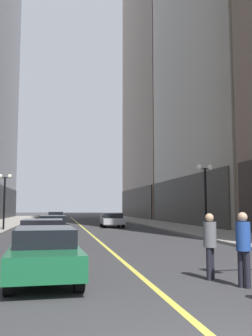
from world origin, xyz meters
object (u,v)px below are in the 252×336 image
car_green (44,251)px  street_lamp_right_mid (205,184)px  car_black (53,225)px  pedestrian_in_grey_suit (210,241)px  pedestrian_in_blue_hoodie (243,243)px  car_maroon (42,233)px  car_grey (56,217)px  street_lamp_left_far (5,189)px  car_silver (112,219)px

car_green → street_lamp_right_mid: 14.66m
street_lamp_right_mid → car_black: bearing=158.5°
pedestrian_in_grey_suit → pedestrian_in_blue_hoodie: bearing=-70.1°
car_maroon → car_grey: bearing=89.3°
car_maroon → car_black: size_ratio=1.00×
car_grey → pedestrian_in_grey_suit: bearing=-83.4°
car_black → pedestrian_in_blue_hoodie: bearing=-74.5°
car_black → street_lamp_left_far: 7.33m
car_black → street_lamp_left_far: (-3.82, 5.72, 2.54)m
car_green → car_silver: 25.74m
car_maroon → car_silver: 19.05m
car_black → pedestrian_in_blue_hoodie: pedestrian_in_blue_hoodie is taller
car_grey → street_lamp_left_far: bearing=-104.5°
car_silver → pedestrian_in_blue_hoodie: size_ratio=2.43×
pedestrian_in_grey_suit → car_grey: bearing=96.6°
car_silver → pedestrian_in_grey_suit: (-1.01, -25.99, 0.27)m
pedestrian_in_blue_hoodie → car_grey: bearing=97.0°
car_grey → street_lamp_right_mid: street_lamp_right_mid is taller
car_green → car_maroon: same height
street_lamp_left_far → street_lamp_right_mid: same height
car_green → car_maroon: bearing=92.8°
car_grey → street_lamp_right_mid: (8.94, -24.13, 2.54)m
car_grey → street_lamp_right_mid: bearing=-69.7°
car_green → pedestrian_in_blue_hoodie: (4.62, -1.86, 0.30)m
car_black → street_lamp_right_mid: 9.98m
street_lamp_left_far → pedestrian_in_blue_hoodie: bearing=-69.3°
car_green → street_lamp_left_far: bearing=100.6°
car_black → street_lamp_left_far: bearing=123.7°
street_lamp_left_far → car_silver: bearing=26.9°
car_maroon → car_silver: (5.58, 18.21, -0.00)m
car_black → pedestrian_in_blue_hoodie: 17.37m
car_maroon → car_grey: size_ratio=1.06×
car_silver → pedestrian_in_blue_hoodie: bearing=-91.3°
pedestrian_in_blue_hoodie → street_lamp_right_mid: 14.06m
car_maroon → street_lamp_right_mid: (9.30, 4.34, 2.54)m
car_silver → street_lamp_right_mid: 14.59m
car_silver → street_lamp_left_far: street_lamp_left_far is taller
car_grey → pedestrian_in_grey_suit: 36.49m
street_lamp_right_mid → street_lamp_left_far: bearing=144.1°
car_black → pedestrian_in_grey_suit: size_ratio=2.72×
car_maroon → pedestrian_in_grey_suit: pedestrian_in_grey_suit is taller
car_green → pedestrian_in_grey_suit: pedestrian_in_grey_suit is taller
car_black → car_grey: size_ratio=1.06×
car_silver → street_lamp_left_far: (-9.09, -4.61, 2.54)m
car_silver → street_lamp_left_far: bearing=-153.1°
street_lamp_right_mid → pedestrian_in_blue_hoodie: bearing=-108.2°
car_maroon → car_black: 7.89m
car_green → street_lamp_right_mid: bearing=51.7°
car_green → street_lamp_left_far: 21.11m
street_lamp_right_mid → pedestrian_in_grey_suit: bearing=-111.3°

